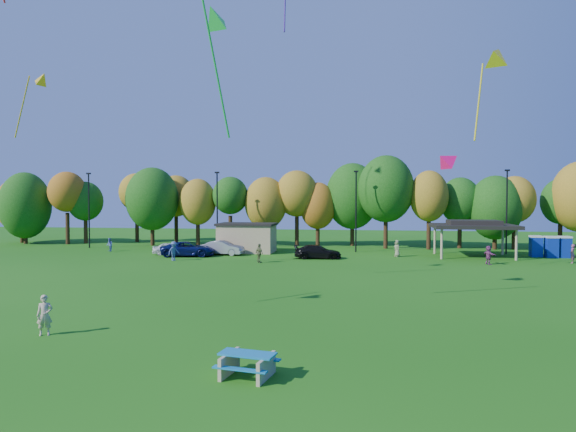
# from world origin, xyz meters

# --- Properties ---
(ground) EXTENTS (160.00, 160.00, 0.00)m
(ground) POSITION_xyz_m (0.00, 0.00, 0.00)
(ground) COLOR #19600F
(ground) RESTS_ON ground
(tree_line) EXTENTS (93.57, 10.55, 11.15)m
(tree_line) POSITION_xyz_m (-1.03, 45.51, 5.91)
(tree_line) COLOR black
(tree_line) RESTS_ON ground
(lamp_posts) EXTENTS (64.50, 0.25, 9.09)m
(lamp_posts) POSITION_xyz_m (2.00, 40.00, 4.90)
(lamp_posts) COLOR black
(lamp_posts) RESTS_ON ground
(utility_building) EXTENTS (6.30, 4.30, 3.25)m
(utility_building) POSITION_xyz_m (-10.00, 38.00, 1.64)
(utility_building) COLOR tan
(utility_building) RESTS_ON ground
(pavilion) EXTENTS (8.20, 6.20, 3.77)m
(pavilion) POSITION_xyz_m (14.00, 37.00, 3.23)
(pavilion) COLOR tan
(pavilion) RESTS_ON ground
(porta_potties) EXTENTS (3.75, 1.74, 2.18)m
(porta_potties) POSITION_xyz_m (21.70, 37.72, 1.10)
(porta_potties) COLOR #0C289D
(porta_potties) RESTS_ON ground
(picnic_table) EXTENTS (2.13, 1.86, 0.81)m
(picnic_table) POSITION_xyz_m (-0.95, -0.96, 0.47)
(picnic_table) COLOR tan
(picnic_table) RESTS_ON ground
(kite_flyer) EXTENTS (0.78, 0.68, 1.79)m
(kite_flyer) POSITION_xyz_m (-10.93, 2.83, 0.89)
(kite_flyer) COLOR #C2A991
(kite_flyer) RESTS_ON ground
(car_a) EXTENTS (3.96, 1.80, 1.32)m
(car_a) POSITION_xyz_m (-17.33, 34.17, 0.66)
(car_a) COLOR white
(car_a) RESTS_ON ground
(car_b) EXTENTS (4.72, 2.08, 1.51)m
(car_b) POSITION_xyz_m (-11.92, 34.90, 0.75)
(car_b) COLOR #99999E
(car_b) RESTS_ON ground
(car_c) EXTENTS (5.85, 3.34, 1.54)m
(car_c) POSITION_xyz_m (-15.08, 33.14, 0.77)
(car_c) COLOR #0D1452
(car_c) RESTS_ON ground
(car_d) EXTENTS (4.82, 2.31, 1.35)m
(car_d) POSITION_xyz_m (-1.66, 33.13, 0.68)
(car_d) COLOR black
(car_d) RESTS_ON ground
(far_person_0) EXTENTS (0.63, 0.75, 1.76)m
(far_person_0) POSITION_xyz_m (22.00, 32.96, 0.88)
(far_person_0) COLOR #A24C72
(far_person_0) RESTS_ON ground
(far_person_1) EXTENTS (1.06, 1.03, 1.78)m
(far_person_1) POSITION_xyz_m (-6.76, 29.07, 0.89)
(far_person_1) COLOR olive
(far_person_1) RESTS_ON ground
(far_person_2) EXTENTS (1.07, 1.66, 1.71)m
(far_person_2) POSITION_xyz_m (14.12, 30.92, 0.86)
(far_person_2) COLOR #853773
(far_person_2) RESTS_ON ground
(far_person_3) EXTENTS (0.84, 0.99, 1.73)m
(far_person_3) POSITION_xyz_m (6.27, 35.91, 0.86)
(far_person_3) COLOR #7C845A
(far_person_3) RESTS_ON ground
(far_person_4) EXTENTS (0.94, 0.92, 1.53)m
(far_person_4) POSITION_xyz_m (-25.55, 36.48, 0.76)
(far_person_4) COLOR #5665BE
(far_person_4) RESTS_ON ground
(far_person_5) EXTENTS (1.24, 1.37, 1.85)m
(far_person_5) POSITION_xyz_m (-15.25, 29.43, 0.92)
(far_person_5) COLOR #485EA0
(far_person_5) RESTS_ON ground
(kite_3) EXTENTS (1.60, 1.50, 1.31)m
(kite_3) POSITION_xyz_m (7.11, 8.50, 7.89)
(kite_3) COLOR #F10D65
(kite_5) EXTENTS (3.20, 1.48, 5.36)m
(kite_5) POSITION_xyz_m (-22.23, 19.58, 15.32)
(kite_5) COLOR gold
(kite_6) EXTENTS (1.96, 4.29, 7.37)m
(kite_6) POSITION_xyz_m (-4.87, 8.65, 15.46)
(kite_6) COLOR green
(kite_8) EXTENTS (2.09, 3.33, 5.54)m
(kite_8) POSITION_xyz_m (10.08, 12.20, 13.83)
(kite_8) COLOR yellow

